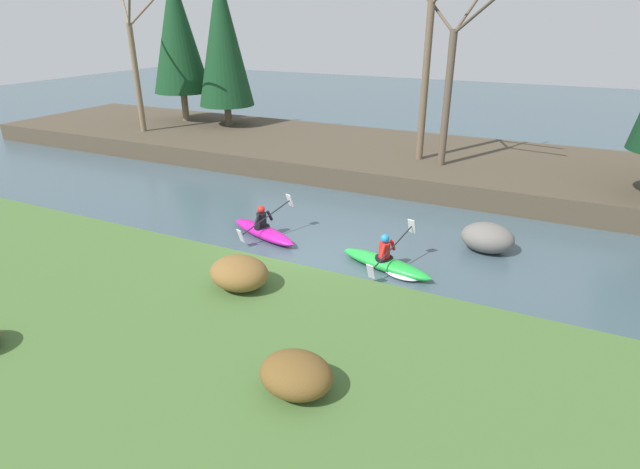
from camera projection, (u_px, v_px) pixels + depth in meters
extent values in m
plane|color=#425660|center=(313.00, 260.00, 13.84)|extent=(90.00, 90.00, 0.00)
cube|color=#476B33|center=(189.00, 354.00, 9.36)|extent=(44.00, 6.98, 0.80)
cube|color=#4C4233|center=(413.00, 161.00, 21.86)|extent=(44.00, 8.01, 0.84)
cylinder|color=#7A664C|center=(185.00, 106.00, 27.91)|extent=(0.36, 0.36, 1.55)
cone|color=#143D1E|center=(177.00, 32.00, 26.36)|extent=(3.06, 3.06, 6.19)
cylinder|color=brown|center=(228.00, 115.00, 26.74)|extent=(0.36, 0.36, 1.06)
cone|color=#143D1E|center=(223.00, 38.00, 25.20)|extent=(2.86, 2.86, 6.64)
cylinder|color=#7A664C|center=(137.00, 79.00, 24.54)|extent=(0.28, 0.28, 5.12)
cylinder|color=#7A664C|center=(124.00, 8.00, 24.21)|extent=(1.88, 1.61, 1.70)
cylinder|color=#7A664C|center=(129.00, 9.00, 22.28)|extent=(1.98, 1.69, 1.50)
cylinder|color=#7A664C|center=(148.00, 5.00, 23.90)|extent=(0.86, 2.13, 1.89)
cylinder|color=brown|center=(425.00, 84.00, 19.36)|extent=(0.28, 0.28, 5.95)
cylinder|color=brown|center=(447.00, 100.00, 18.74)|extent=(0.28, 0.28, 4.98)
cylinder|color=brown|center=(437.00, 10.00, 18.43)|extent=(1.84, 1.57, 1.66)
cylinder|color=brown|center=(479.00, 12.00, 16.54)|extent=(1.93, 1.64, 1.46)
cylinder|color=brown|center=(472.00, 7.00, 18.12)|extent=(0.84, 2.07, 1.84)
ellipsoid|color=brown|center=(239.00, 273.00, 10.71)|extent=(1.31, 1.09, 0.71)
ellipsoid|color=brown|center=(296.00, 375.00, 7.73)|extent=(1.18, 0.98, 0.64)
ellipsoid|color=green|center=(385.00, 264.00, 13.29)|extent=(2.76, 1.25, 0.34)
cone|color=green|center=(427.00, 278.00, 12.55)|extent=(0.39, 0.28, 0.20)
cylinder|color=black|center=(384.00, 258.00, 13.26)|extent=(0.58, 0.58, 0.08)
cylinder|color=red|center=(384.00, 250.00, 13.16)|extent=(0.37, 0.37, 0.42)
sphere|color=#1E89D1|center=(385.00, 239.00, 13.03)|extent=(0.28, 0.28, 0.23)
cylinder|color=red|center=(393.00, 245.00, 13.23)|extent=(0.14, 0.24, 0.35)
cylinder|color=red|center=(383.00, 251.00, 12.90)|extent=(0.14, 0.24, 0.35)
cylinder|color=black|center=(392.00, 248.00, 12.97)|extent=(0.51, 1.86, 0.65)
cube|color=white|center=(412.00, 226.00, 13.52)|extent=(0.23, 0.20, 0.41)
cube|color=white|center=(371.00, 271.00, 12.43)|extent=(0.23, 0.20, 0.41)
ellipsoid|color=white|center=(403.00, 273.00, 13.00)|extent=(1.24, 0.95, 0.18)
ellipsoid|color=#C61999|center=(263.00, 232.00, 15.26)|extent=(2.74, 1.49, 0.34)
cone|color=#C61999|center=(290.00, 243.00, 14.44)|extent=(0.40, 0.31, 0.20)
cylinder|color=black|center=(262.00, 227.00, 15.24)|extent=(0.62, 0.62, 0.08)
cylinder|color=black|center=(262.00, 219.00, 15.14)|extent=(0.38, 0.38, 0.42)
sphere|color=red|center=(261.00, 209.00, 15.01)|extent=(0.30, 0.30, 0.23)
cylinder|color=black|center=(270.00, 216.00, 15.19)|extent=(0.16, 0.24, 0.35)
cylinder|color=black|center=(257.00, 220.00, 14.88)|extent=(0.16, 0.24, 0.35)
cylinder|color=black|center=(266.00, 218.00, 14.94)|extent=(0.69, 1.81, 0.65)
cube|color=white|center=(290.00, 200.00, 15.42)|extent=(0.24, 0.22, 0.41)
cube|color=white|center=(241.00, 236.00, 14.45)|extent=(0.24, 0.22, 0.41)
ellipsoid|color=slate|center=(488.00, 238.00, 14.25)|extent=(1.48, 1.16, 0.84)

